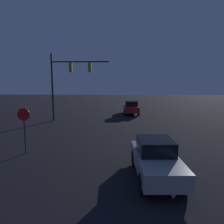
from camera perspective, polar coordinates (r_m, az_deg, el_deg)
car_near at (r=9.20m, az=11.38°, el=-11.87°), size 1.81×4.07×1.58m
car_far at (r=25.64m, az=5.02°, el=1.22°), size 1.73×4.03×1.58m
traffic_signal_mast at (r=21.55m, az=-11.79°, el=9.11°), size 5.55×0.30×6.44m
stop_sign at (r=12.54m, az=-21.99°, el=-2.54°), size 0.67×0.07×2.48m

